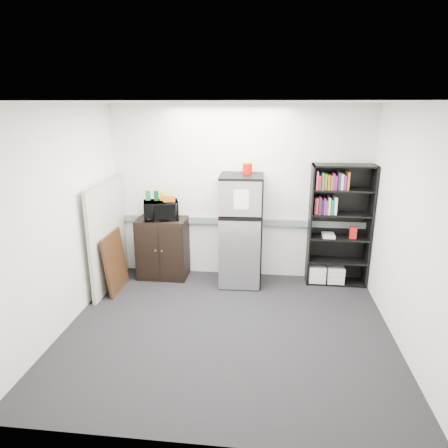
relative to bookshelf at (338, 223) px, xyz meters
name	(u,v)px	position (x,y,z in m)	size (l,w,h in m)	color
floor	(227,330)	(-1.51, -1.57, -0.97)	(4.00, 4.00, 0.00)	black
wall_back	(239,193)	(-1.51, 0.18, 0.38)	(4.00, 0.02, 2.70)	white
wall_right	(410,232)	(0.49, -1.57, 0.38)	(0.02, 3.50, 2.70)	white
wall_left	(61,220)	(-3.51, -1.57, 0.38)	(0.02, 3.50, 2.70)	white
ceiling	(228,102)	(-1.51, -1.57, 1.73)	(4.00, 3.50, 0.02)	white
electrical_raceway	(239,221)	(-1.51, 0.15, -0.07)	(3.92, 0.05, 0.10)	slate
wall_note	(217,180)	(-1.86, 0.18, 0.58)	(0.14, 0.00, 0.10)	white
bookshelf	(338,223)	(0.00, 0.00, 0.00)	(0.90, 0.34, 1.85)	black
cubicle_partition	(108,235)	(-3.41, -0.49, -0.16)	(0.06, 1.30, 1.62)	#ACA798
cabinet	(163,248)	(-2.69, -0.07, -0.49)	(0.77, 0.51, 0.97)	black
microwave	(161,210)	(-2.69, -0.08, 0.14)	(0.52, 0.35, 0.29)	black
snack_box_a	(148,195)	(-2.90, -0.05, 0.36)	(0.07, 0.05, 0.15)	#1C622F
snack_box_b	(156,196)	(-2.77, -0.05, 0.36)	(0.07, 0.05, 0.15)	black
snack_box_c	(162,196)	(-2.67, -0.05, 0.35)	(0.07, 0.05, 0.14)	gold
snack_bag	(169,198)	(-2.55, -0.10, 0.33)	(0.18, 0.10, 0.10)	#B85712
refrigerator	(241,230)	(-1.45, -0.15, -0.13)	(0.66, 0.68, 1.69)	black
coffee_can	(247,167)	(-1.37, -0.02, 0.82)	(0.14, 0.14, 0.19)	#AD0B08
framed_poster	(115,262)	(-3.28, -0.62, -0.53)	(0.14, 0.68, 0.88)	black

